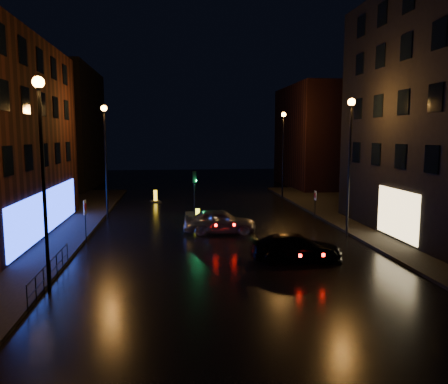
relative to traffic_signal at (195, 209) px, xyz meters
The scene contains 16 objects.
ground 14.06m from the traffic_signal, 85.10° to the right, with size 120.00×120.00×0.00m, color black.
pavement_right 16.35m from the traffic_signal, 21.54° to the right, with size 12.00×44.00×0.15m, color black.
building_far_left 26.50m from the traffic_signal, 125.18° to the left, with size 8.00×16.00×14.00m, color black.
building_far_right 24.83m from the traffic_signal, 48.01° to the left, with size 8.00×14.00×12.00m, color black.
street_lamp_lnear 18.03m from the traffic_signal, 112.42° to the right, with size 0.44×0.44×8.37m.
street_lamp_lfar 8.32m from the traffic_signal, behind, with size 0.44×0.44×8.37m.
street_lamp_rnear 13.06m from the traffic_signal, 41.63° to the right, with size 0.44×0.44×8.37m.
street_lamp_rfar 13.06m from the traffic_signal, 41.63° to the left, with size 0.44×0.44×8.37m.
traffic_signal is the anchor object (origin of this frame).
guard_railing 16.47m from the traffic_signal, 114.39° to the right, with size 0.05×6.04×1.00m.
silver_hatchback 6.55m from the traffic_signal, 78.89° to the right, with size 1.84×4.57×1.56m, color #999DA0.
dark_sedan 13.59m from the traffic_signal, 71.24° to the right, with size 1.85×4.56×1.32m, color black.
bollard_near 3.19m from the traffic_signal, 89.16° to the right, with size 0.92×1.30×1.07m.
bollard_far 8.19m from the traffic_signal, 113.62° to the left, with size 1.12×1.42×1.10m.
road_sign_left 10.43m from the traffic_signal, 130.35° to the right, with size 0.08×0.61×2.50m.
road_sign_right 9.21m from the traffic_signal, 15.44° to the right, with size 0.09×0.51×2.11m.
Camera 1 is at (-2.88, -19.36, 6.18)m, focal length 35.00 mm.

